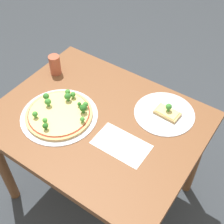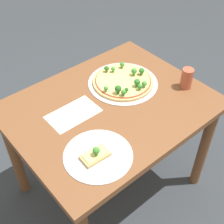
{
  "view_description": "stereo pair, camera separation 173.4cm",
  "coord_description": "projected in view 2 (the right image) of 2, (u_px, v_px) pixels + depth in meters",
  "views": [
    {
      "loc": [
        -0.64,
        0.81,
        1.86
      ],
      "look_at": [
        -0.04,
        -0.06,
        0.73
      ],
      "focal_mm": 50.0,
      "sensor_mm": 36.0,
      "label": 1
    },
    {
      "loc": [
        -0.77,
        -0.92,
        1.78
      ],
      "look_at": [
        -0.04,
        -0.06,
        0.73
      ],
      "focal_mm": 50.0,
      "sensor_mm": 36.0,
      "label": 2
    }
  ],
  "objects": [
    {
      "name": "pizza_tray_whole",
      "position": [
        123.0,
        81.0,
        1.72
      ],
      "size": [
        0.39,
        0.39,
        0.07
      ],
      "color": "silver",
      "rests_on": "dining_table"
    },
    {
      "name": "pizza_tray_slice",
      "position": [
        97.0,
        155.0,
        1.35
      ],
      "size": [
        0.31,
        0.31,
        0.07
      ],
      "color": "silver",
      "rests_on": "dining_table"
    },
    {
      "name": "dining_table",
      "position": [
        110.0,
        120.0,
        1.67
      ],
      "size": [
        1.02,
        0.8,
        0.71
      ],
      "color": "brown",
      "rests_on": "ground_plane"
    },
    {
      "name": "drinking_cup",
      "position": [
        187.0,
        78.0,
        1.67
      ],
      "size": [
        0.06,
        0.06,
        0.12
      ],
      "primitive_type": "cylinder",
      "color": "#AD5138",
      "rests_on": "dining_table"
    },
    {
      "name": "paper_menu",
      "position": [
        73.0,
        114.0,
        1.55
      ],
      "size": [
        0.26,
        0.15,
        0.0
      ],
      "primitive_type": "cube",
      "rotation": [
        0.0,
        0.0,
        0.0
      ],
      "color": "white",
      "rests_on": "dining_table"
    },
    {
      "name": "ground_plane",
      "position": [
        111.0,
        184.0,
        2.09
      ],
      "size": [
        8.0,
        8.0,
        0.0
      ],
      "primitive_type": "plane",
      "color": "#33383D"
    }
  ]
}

